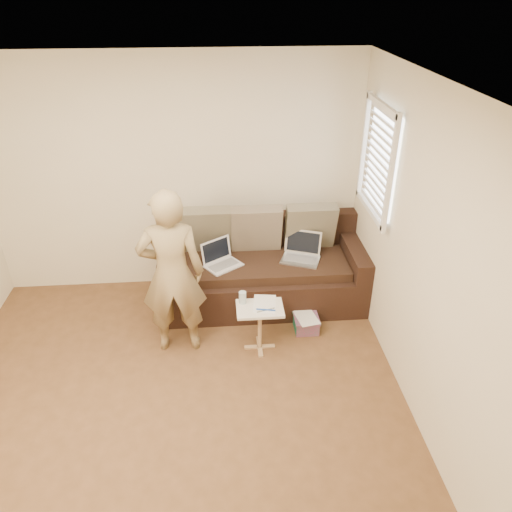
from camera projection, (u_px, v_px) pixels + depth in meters
The scene contains 17 objects.
floor at pixel (172, 429), 3.96m from camera, with size 4.50×4.50×0.00m, color brown.
ceiling at pixel (131, 101), 2.66m from camera, with size 4.50×4.50×0.00m, color white.
wall_back at pixel (175, 178), 5.25m from camera, with size 4.00×4.00×0.00m, color beige.
wall_right at pixel (441, 284), 3.46m from camera, with size 4.50×4.50×0.00m, color beige.
window_blinds at pixel (378, 160), 4.55m from camera, with size 0.12×0.88×1.08m, color white, non-canonical shape.
sofa at pixel (262, 267), 5.35m from camera, with size 2.20×0.95×0.85m, color black, non-canonical shape.
pillow_left at pixel (206, 230), 5.32m from camera, with size 0.55×0.14×0.55m, color #695E4E, non-canonical shape.
pillow_mid at pixel (256, 229), 5.33m from camera, with size 0.55×0.14×0.55m, color #6A5E4B, non-canonical shape.
pillow_right at pixel (310, 226), 5.38m from camera, with size 0.55×0.14×0.55m, color #695E4E, non-canonical shape.
laptop_silver at pixel (300, 261), 5.27m from camera, with size 0.40×0.29×0.27m, color #B7BABC, non-canonical shape.
laptop_white at pixel (224, 266), 5.17m from camera, with size 0.36×0.26×0.26m, color white, non-canonical shape.
person at pixel (172, 274), 4.45m from camera, with size 0.61×0.41×1.67m, color olive.
side_table at pixel (260, 328), 4.71m from camera, with size 0.44×0.31×0.49m, color silver, non-canonical shape.
drinking_glass at pixel (243, 298), 4.63m from camera, with size 0.07×0.07×0.12m, color silver, non-canonical shape.
scissors at pixel (266, 310), 4.54m from camera, with size 0.18×0.10×0.02m, color silver, non-canonical shape.
paper_on_table at pixel (265, 304), 4.64m from camera, with size 0.21×0.30×0.00m, color white, non-canonical shape.
striped_box at pixel (306, 323), 5.03m from camera, with size 0.25×0.25×0.16m, color #CF1F70, non-canonical shape.
Camera 1 is at (0.45, -2.78, 3.20)m, focal length 34.31 mm.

